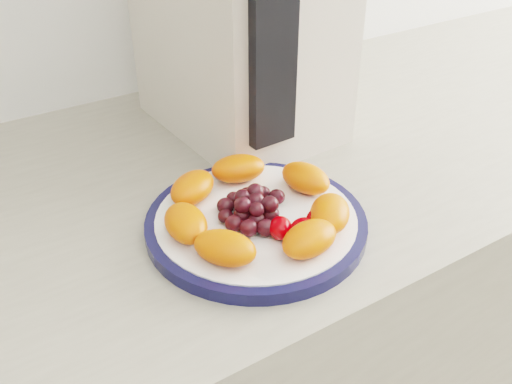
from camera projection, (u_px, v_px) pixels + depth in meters
plate_rim at (256, 223)px, 0.65m from camera, size 0.25×0.25×0.01m
plate_face at (256, 223)px, 0.65m from camera, size 0.23×0.23×0.02m
appliance_body at (239, 8)px, 0.78m from camera, size 0.21×0.29×0.35m
appliance_panel at (273, 39)px, 0.65m from camera, size 0.06×0.02×0.26m
fruit_plate at (259, 208)px, 0.63m from camera, size 0.22×0.22×0.03m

